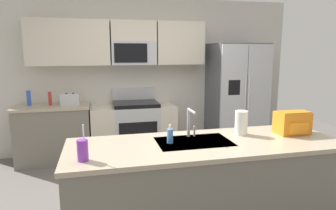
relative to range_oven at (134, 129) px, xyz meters
The scene contains 14 objects.
ground_plane 1.87m from the range_oven, 81.70° to the right, with size 9.00×9.00×0.00m, color #66605B.
kitchen_wall_unit 1.07m from the range_oven, 66.81° to the left, with size 5.20×0.43×2.60m.
back_counter 1.24m from the range_oven, behind, with size 1.12×0.63×0.90m.
range_oven is the anchor object (origin of this frame).
refrigerator 1.86m from the range_oven, ahead, with size 0.90×0.76×1.85m.
island_counter 2.37m from the range_oven, 80.56° to the right, with size 2.50×0.86×0.90m.
toaster 1.12m from the range_oven, behind, with size 0.28×0.16×0.18m.
pepper_mill 1.39m from the range_oven, behind, with size 0.05×0.05×0.21m, color #B2332D.
bottle_blue 1.68m from the range_oven, behind, with size 0.06×0.06×0.23m, color blue.
sink_faucet 2.25m from the range_oven, 82.18° to the right, with size 0.08×0.21×0.28m.
drink_cup_purple 2.70m from the range_oven, 104.94° to the right, with size 0.08×0.08×0.28m.
soap_dispenser 2.34m from the range_oven, 88.40° to the right, with size 0.06×0.06×0.17m.
paper_towel_roll 2.39m from the range_oven, 69.49° to the right, with size 0.12×0.12×0.24m, color white.
backpack 2.68m from the range_oven, 59.51° to the right, with size 0.32×0.22×0.23m.
Camera 1 is at (-0.81, -2.98, 1.72)m, focal length 31.75 mm.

